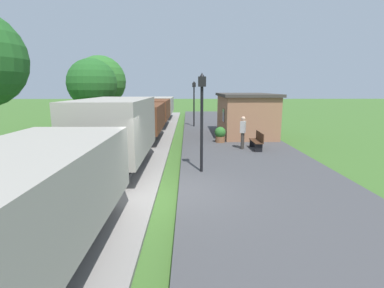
% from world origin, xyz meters
% --- Properties ---
extents(ground_plane, '(160.00, 160.00, 0.00)m').
position_xyz_m(ground_plane, '(0.00, 0.00, 0.00)').
color(ground_plane, '#3D6628').
extents(platform_slab, '(6.00, 60.00, 0.25)m').
position_xyz_m(platform_slab, '(3.20, 0.00, 0.12)').
color(platform_slab, '#424244').
rests_on(platform_slab, ground).
extents(track_ballast, '(3.80, 60.00, 0.12)m').
position_xyz_m(track_ballast, '(-2.40, 0.00, 0.06)').
color(track_ballast, gray).
rests_on(track_ballast, ground).
extents(rail_near, '(0.07, 60.00, 0.14)m').
position_xyz_m(rail_near, '(-1.68, 0.00, 0.19)').
color(rail_near, slate).
rests_on(rail_near, track_ballast).
extents(rail_far, '(0.07, 60.00, 0.14)m').
position_xyz_m(rail_far, '(-3.12, 0.00, 0.19)').
color(rail_far, slate).
rests_on(rail_far, track_ballast).
extents(freight_train, '(2.50, 32.60, 2.72)m').
position_xyz_m(freight_train, '(-2.40, 9.26, 1.46)').
color(freight_train, gray).
rests_on(freight_train, rail_near).
extents(station_hut, '(3.50, 5.80, 2.78)m').
position_xyz_m(station_hut, '(4.40, 10.76, 1.65)').
color(station_hut, '#9E6B4C').
rests_on(station_hut, platform_slab).
extents(bench_near_hut, '(0.42, 1.50, 0.91)m').
position_xyz_m(bench_near_hut, '(4.12, 5.98, 0.72)').
color(bench_near_hut, '#422819').
rests_on(bench_near_hut, platform_slab).
extents(person_waiting, '(0.36, 0.44, 1.71)m').
position_xyz_m(person_waiting, '(3.38, 6.17, 1.18)').
color(person_waiting, '#38332D').
rests_on(person_waiting, platform_slab).
extents(potted_planter, '(0.64, 0.64, 0.92)m').
position_xyz_m(potted_planter, '(2.41, 8.01, 0.72)').
color(potted_planter, brown).
rests_on(potted_planter, platform_slab).
extents(lamp_post_near, '(0.28, 0.28, 3.70)m').
position_xyz_m(lamp_post_near, '(1.02, 2.06, 2.80)').
color(lamp_post_near, black).
rests_on(lamp_post_near, platform_slab).
extents(lamp_post_far, '(0.28, 0.28, 3.70)m').
position_xyz_m(lamp_post_far, '(1.02, 15.07, 2.80)').
color(lamp_post_far, black).
rests_on(lamp_post_far, platform_slab).
extents(tree_trackside_far, '(3.41, 3.41, 5.40)m').
position_xyz_m(tree_trackside_far, '(-6.16, 11.89, 3.69)').
color(tree_trackside_far, '#4C3823').
rests_on(tree_trackside_far, ground).
extents(tree_field_left, '(4.38, 4.38, 6.17)m').
position_xyz_m(tree_field_left, '(-7.15, 17.22, 3.97)').
color(tree_field_left, '#4C3823').
rests_on(tree_field_left, ground).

